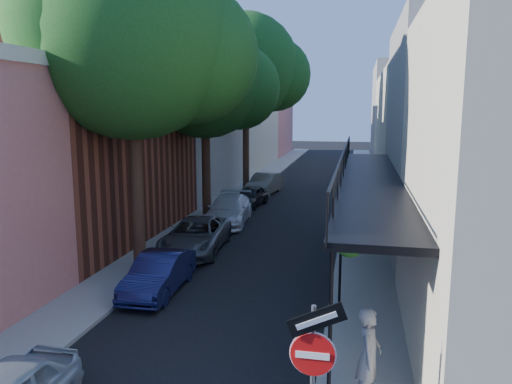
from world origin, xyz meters
The scene contains 15 objects.
road_surface centered at (0.00, 30.00, 0.01)m, with size 6.00×64.00×0.01m, color black.
sidewalk_left centered at (-4.00, 30.00, 0.06)m, with size 2.00×64.00×0.12m, color gray.
sidewalk_right centered at (4.00, 30.00, 0.06)m, with size 2.00×64.00×0.12m, color gray.
buildings_left centered at (-9.30, 28.76, 4.94)m, with size 10.10×59.10×12.00m.
buildings_right centered at (8.99, 29.49, 4.42)m, with size 9.80×55.00×10.00m.
sign_post centered at (3.16, 0.97, 2.04)m, with size 0.89×0.17×2.99m.
oak_near centered at (-3.37, 10.26, 7.88)m, with size 7.48×6.80×11.42m.
oak_mid centered at (-3.42, 18.23, 7.06)m, with size 6.60×6.00×10.20m.
oak_far centered at (-3.35, 27.27, 8.26)m, with size 7.70×7.00×11.90m.
parked_car_b centered at (-2.28, 8.09, 0.61)m, with size 1.30×3.73×1.23m, color #141740.
parked_car_c centered at (-2.60, 12.62, 0.66)m, with size 2.19×4.74×1.32m, color #4F5256.
parked_car_d centered at (-2.56, 17.67, 0.69)m, with size 1.94×4.76×1.38m, color silver.
parked_car_e centered at (-2.44, 22.11, 0.60)m, with size 1.41×3.51×1.20m, color black.
parked_car_f centered at (-2.40, 26.45, 0.69)m, with size 1.46×4.20×1.38m, color #6C675B.
pedestrian centered at (4.03, 3.17, 1.08)m, with size 0.70×0.46×1.91m, color slate.
Camera 1 is at (3.72, -5.89, 5.74)m, focal length 35.00 mm.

